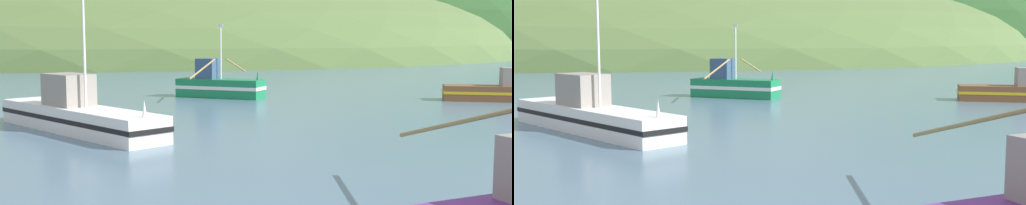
{
  "view_description": "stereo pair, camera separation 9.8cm",
  "coord_description": "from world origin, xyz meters",
  "views": [
    {
      "loc": [
        -2.6,
        -3.24,
        4.27
      ],
      "look_at": [
        -1.69,
        23.52,
        1.4
      ],
      "focal_mm": 42.13,
      "sensor_mm": 36.0,
      "label": 1
    },
    {
      "loc": [
        -2.5,
        -3.24,
        4.27
      ],
      "look_at": [
        -1.69,
        23.52,
        1.4
      ],
      "focal_mm": 42.13,
      "sensor_mm": 36.0,
      "label": 2
    }
  ],
  "objects": [
    {
      "name": "hill_mid_left",
      "position": [
        -34.73,
        149.72,
        0.0
      ],
      "size": [
        196.89,
        157.51,
        43.91
      ],
      "primitive_type": "ellipsoid",
      "color": "#516B38",
      "rests_on": "ground"
    },
    {
      "name": "hill_far_center",
      "position": [
        62.44,
        204.57,
        0.0
      ],
      "size": [
        151.69,
        121.35,
        84.71
      ],
      "primitive_type": "ellipsoid",
      "color": "#386633",
      "rests_on": "ground"
    },
    {
      "name": "fishing_boat_white",
      "position": [
        -9.92,
        24.37,
        0.78
      ],
      "size": [
        9.52,
        9.96,
        6.96
      ],
      "rotation": [
        0.0,
        0.0,
        5.47
      ],
      "color": "white",
      "rests_on": "ground"
    },
    {
      "name": "hill_far_left",
      "position": [
        -33.17,
        223.01,
        0.0
      ],
      "size": [
        142.02,
        113.61,
        39.64
      ],
      "primitive_type": "ellipsoid",
      "color": "#47703D",
      "rests_on": "ground"
    },
    {
      "name": "hill_far_right",
      "position": [
        59.38,
        210.01,
        0.0
      ],
      "size": [
        166.64,
        133.31,
        43.92
      ],
      "primitive_type": "ellipsoid",
      "color": "#516B38",
      "rests_on": "ground"
    },
    {
      "name": "fishing_boat_green",
      "position": [
        -3.83,
        40.13,
        0.9
      ],
      "size": [
        6.63,
        8.69,
        5.27
      ],
      "rotation": [
        0.0,
        0.0,
        5.87
      ],
      "color": "#197A47",
      "rests_on": "ground"
    }
  ]
}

